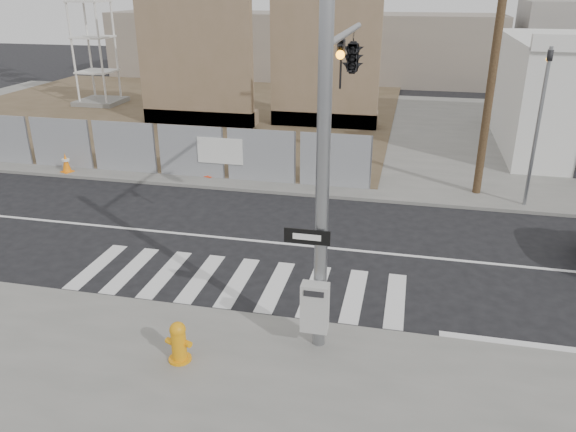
% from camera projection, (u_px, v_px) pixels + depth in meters
% --- Properties ---
extents(ground, '(100.00, 100.00, 0.00)m').
position_uv_depth(ground, '(263.00, 242.00, 16.67)').
color(ground, black).
rests_on(ground, ground).
extents(sidewalk_far, '(50.00, 20.00, 0.12)m').
position_uv_depth(sidewalk_far, '(333.00, 129.00, 29.25)').
color(sidewalk_far, slate).
rests_on(sidewalk_far, ground).
extents(signal_pole, '(0.96, 5.87, 7.00)m').
position_uv_depth(signal_pole, '(344.00, 96.00, 12.48)').
color(signal_pole, gray).
rests_on(signal_pole, sidewalk_near).
extents(far_signal_pole, '(0.16, 0.20, 5.60)m').
position_uv_depth(far_signal_pole, '(541.00, 106.00, 17.85)').
color(far_signal_pole, gray).
rests_on(far_signal_pole, sidewalk_far).
extents(chain_link_fence, '(24.60, 0.04, 2.00)m').
position_uv_depth(chain_link_fence, '(57.00, 142.00, 22.76)').
color(chain_link_fence, gray).
rests_on(chain_link_fence, sidewalk_far).
extents(concrete_wall_left, '(6.00, 1.30, 8.00)m').
position_uv_depth(concrete_wall_left, '(196.00, 62.00, 28.57)').
color(concrete_wall_left, brown).
rests_on(concrete_wall_left, sidewalk_far).
extents(concrete_wall_right, '(5.50, 1.30, 8.00)m').
position_uv_depth(concrete_wall_right, '(325.00, 63.00, 28.15)').
color(concrete_wall_right, brown).
rests_on(concrete_wall_right, sidewalk_far).
extents(utility_pole_right, '(1.60, 0.28, 10.00)m').
position_uv_depth(utility_pole_right, '(496.00, 46.00, 18.30)').
color(utility_pole_right, '#503C25').
rests_on(utility_pole_right, sidewalk_far).
extents(fire_hydrant, '(0.59, 0.59, 0.87)m').
position_uv_depth(fire_hydrant, '(179.00, 342.00, 11.09)').
color(fire_hydrant, orange).
rests_on(fire_hydrant, sidewalk_near).
extents(traffic_cone_b, '(0.51, 0.51, 0.77)m').
position_uv_depth(traffic_cone_b, '(66.00, 163.00, 22.29)').
color(traffic_cone_b, orange).
rests_on(traffic_cone_b, sidewalk_far).
extents(traffic_cone_c, '(0.46, 0.46, 0.74)m').
position_uv_depth(traffic_cone_c, '(209.00, 167.00, 21.83)').
color(traffic_cone_c, '#FF360D').
rests_on(traffic_cone_c, sidewalk_far).
extents(traffic_cone_d, '(0.36, 0.36, 0.65)m').
position_uv_depth(traffic_cone_d, '(203.00, 165.00, 22.20)').
color(traffic_cone_d, '#FF400D').
rests_on(traffic_cone_d, sidewalk_far).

